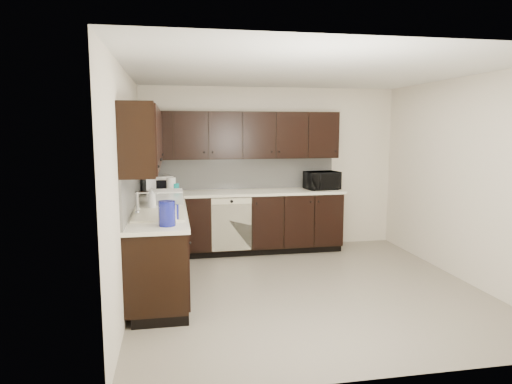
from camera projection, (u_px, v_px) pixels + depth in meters
floor at (306, 288)px, 5.40m from camera, size 4.00×4.00×0.00m
ceiling at (309, 71)px, 5.05m from camera, size 4.00×4.00×0.00m
wall_back at (271, 168)px, 7.17m from camera, size 4.00×0.02×2.50m
wall_left at (127, 187)px, 4.86m from camera, size 0.02×4.00×2.50m
wall_right at (465, 180)px, 5.58m from camera, size 0.02×4.00×2.50m
wall_front at (389, 216)px, 3.27m from camera, size 4.00×0.02×2.50m
lower_cabinets at (212, 236)px, 6.24m from camera, size 3.00×2.80×0.90m
countertop at (212, 199)px, 6.16m from camera, size 3.03×2.83×0.04m
backsplash at (195, 179)px, 6.30m from camera, size 3.00×2.80×0.48m
upper_cabinets at (203, 136)px, 6.12m from camera, size 3.00×2.80×0.70m
dishwasher at (232, 221)px, 6.57m from camera, size 0.58×0.04×0.78m
sink at (159, 221)px, 4.96m from camera, size 0.54×0.82×0.42m
microwave at (322, 180)px, 7.02m from camera, size 0.54×0.41×0.27m
soap_bottle_a at (170, 212)px, 4.61m from camera, size 0.12×0.12×0.20m
soap_bottle_b at (152, 198)px, 5.31m from camera, size 0.12×0.12×0.25m
toaster_oven at (157, 185)px, 6.59m from camera, size 0.48×0.42×0.25m
storage_bin at (165, 197)px, 5.70m from camera, size 0.44×0.34×0.16m
blue_pitcher at (167, 213)px, 4.40m from camera, size 0.20×0.20×0.24m
teal_tumbler at (176, 190)px, 6.21m from camera, size 0.11×0.11×0.19m
paper_towel_roll at (171, 187)px, 6.22m from camera, size 0.15×0.15×0.27m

